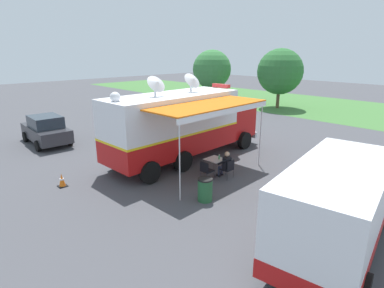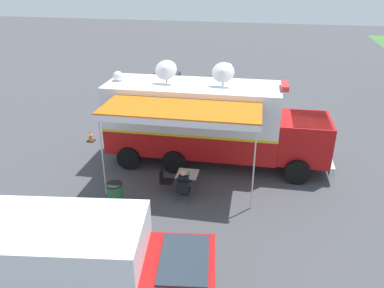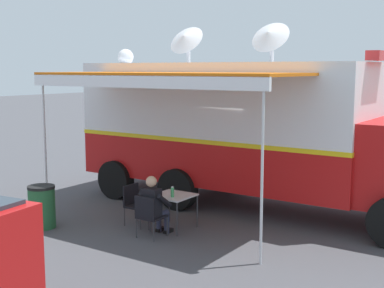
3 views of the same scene
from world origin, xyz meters
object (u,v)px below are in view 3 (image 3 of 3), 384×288
command_truck (250,128)px  trash_bin (42,207)px  water_bottle (172,192)px  traffic_cone (101,163)px  seated_responder (154,205)px  car_behind_truck (256,129)px  folding_chair_beside_table (135,201)px  folding_chair_at_table (149,213)px  folding_table (173,198)px

command_truck → trash_bin: (4.11, -2.69, -1.49)m
command_truck → water_bottle: command_truck is taller
water_bottle → trash_bin: size_ratio=0.25×
traffic_cone → water_bottle: bearing=58.2°
seated_responder → car_behind_truck: size_ratio=0.29×
water_bottle → folding_chair_beside_table: size_ratio=0.26×
folding_chair_at_table → water_bottle: bearing=171.6°
folding_chair_at_table → seated_responder: seated_responder is taller
command_truck → folding_table: (2.53, -0.39, -1.27)m
folding_chair_beside_table → trash_bin: 1.97m
water_bottle → trash_bin: (1.43, -2.40, -0.38)m
command_truck → folding_chair_beside_table: command_truck is taller
command_truck → folding_table: size_ratio=11.56×
water_bottle → folding_chair_at_table: (0.65, -0.10, -0.32)m
water_bottle → traffic_cone: bearing=-121.8°
folding_table → trash_bin: trash_bin is taller
folding_chair_beside_table → traffic_cone: 6.15m
folding_table → traffic_cone: bearing=-121.2°
folding_chair_beside_table → trash_bin: trash_bin is taller
traffic_cone → car_behind_truck: 7.25m
water_bottle → folding_chair_beside_table: (0.09, -0.96, -0.32)m
folding_chair_beside_table → seated_responder: 0.94m
water_bottle → folding_chair_at_table: size_ratio=0.26×
water_bottle → seated_responder: size_ratio=0.18×
folding_table → trash_bin: 2.80m
command_truck → folding_table: command_truck is taller
traffic_cone → car_behind_truck: car_behind_truck is taller
command_truck → car_behind_truck: command_truck is taller
folding_chair_at_table → car_behind_truck: (-11.26, -3.88, 0.37)m
command_truck → trash_bin: size_ratio=10.52×
command_truck → folding_chair_beside_table: bearing=-24.2°
water_bottle → traffic_cone: size_ratio=0.39×
command_truck → traffic_cone: command_truck is taller
folding_chair_beside_table → traffic_cone: (-3.72, -4.89, -0.23)m
folding_chair_at_table → traffic_cone: bearing=-126.7°
folding_table → folding_chair_beside_table: size_ratio=0.95×
folding_table → traffic_cone: 6.73m
command_truck → folding_chair_at_table: (3.33, -0.38, -1.43)m
seated_responder → trash_bin: 2.50m
command_truck → car_behind_truck: bearing=-151.8°
command_truck → folding_chair_at_table: command_truck is taller
trash_bin → car_behind_truck: (-12.05, -1.57, 0.42)m
folding_table → water_bottle: bearing=35.4°
seated_responder → folding_chair_beside_table: bearing=-113.5°
water_bottle → trash_bin: water_bottle is taller
folding_chair_at_table → car_behind_truck: car_behind_truck is taller
trash_bin → folding_chair_beside_table: bearing=133.0°
command_truck → trash_bin: command_truck is taller
folding_table → traffic_cone: folding_table is taller
command_truck → seated_responder: 3.42m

